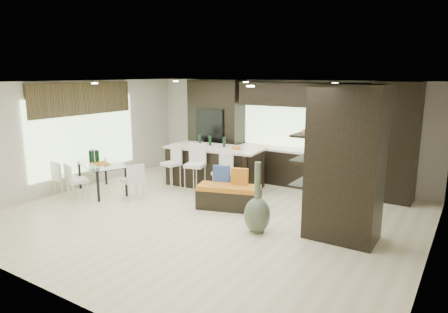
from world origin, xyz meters
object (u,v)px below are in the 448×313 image
Objects in this scene: chair_far at (65,180)px; kitchen_island at (215,166)px; floor_vase at (257,198)px; chair_near at (78,183)px; bench at (229,197)px; stool_mid at (195,174)px; stool_right at (222,181)px; stool_left at (171,172)px; chair_end at (133,183)px; dining_table at (102,178)px.

kitchen_island is at bearing 56.52° from chair_far.
floor_vase is 1.66× the size of chair_near.
chair_far reaches higher than bench.
stool_mid is 2.71m from chair_near.
chair_far is (-0.46, -0.00, 0.00)m from chair_near.
stool_right is at bearing -13.58° from stool_mid.
stool_left reaches higher than bench.
floor_vase reaches higher than stool_left.
chair_end is (-0.96, -1.12, -0.10)m from stool_mid.
stool_mid is (0.76, -0.02, 0.04)m from stool_left.
kitchen_island is 0.85m from stool_mid.
stool_left reaches higher than dining_table.
bench is 3.96m from chair_far.
stool_left is 0.68× the size of floor_vase.
chair_far is (-0.46, -0.71, 0.04)m from dining_table.
stool_mid is 3.07m from chair_far.
chair_end is at bearing -146.22° from stool_mid.
bench is at bearing 143.55° from floor_vase.
kitchen_island is 1.85m from bench.
chair_end is at bearing -144.80° from stool_right.
chair_far is (-4.84, -0.52, -0.26)m from floor_vase.
stool_right is 0.74m from bench.
kitchen_island is at bearing -5.83° from chair_end.
stool_mid is 1.23× the size of chair_far.
stool_mid is 2.73m from floor_vase.
chair_end is at bearing 34.41° from chair_far.
kitchen_island is 3.10× the size of chair_far.
floor_vase reaches higher than kitchen_island.
stool_left is 0.76m from stool_mid.
chair_near is at bearing -69.42° from dining_table.
stool_right is (0.76, -0.82, -0.09)m from kitchen_island.
kitchen_island reaches higher than bench.
chair_far reaches higher than chair_end.
kitchen_island is 3.35m from chair_near.
stool_left is at bearing 56.55° from chair_far.
bench is at bearing -3.24° from stool_left.
chair_far is (-1.69, -1.86, -0.05)m from stool_left.
stool_left reaches higher than chair_end.
bench is (1.26, -0.48, -0.23)m from stool_mid.
stool_mid is at bearing -20.37° from chair_end.
chair_end is at bearing 54.40° from chair_near.
stool_left is 2.51m from chair_far.
stool_left reaches higher than chair_far.
floor_vase is at bearing -12.25° from stool_left.
stool_left is at bearing -178.26° from stool_right.
stool_right is at bearing 43.31° from dining_table.
stool_left is 1.12× the size of chair_far.
chair_far is (-2.46, -2.69, -0.12)m from kitchen_island.
chair_end reaches higher than bench.
dining_table is 0.71m from chair_near.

